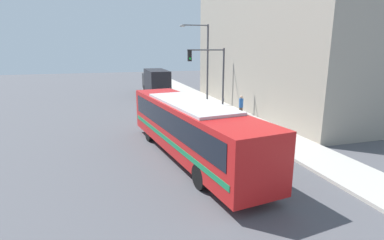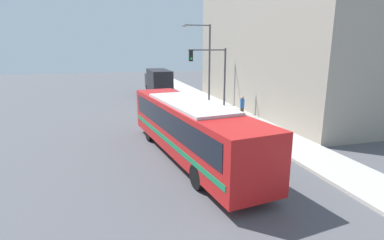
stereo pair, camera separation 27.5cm
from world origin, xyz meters
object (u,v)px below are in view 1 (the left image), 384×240
object	(u,v)px
delivery_truck	(156,81)
parking_meter	(223,103)
pedestrian_near_corner	(241,107)
city_bus	(190,126)
street_lamp	(204,58)
fire_hydrant	(263,129)
traffic_light_pole	(211,69)

from	to	relation	value
delivery_truck	parking_meter	size ratio (longest dim) A/B	6.30
parking_meter	pedestrian_near_corner	xyz separation A→B (m)	(0.75, -1.91, 0.03)
city_bus	delivery_truck	xyz separation A→B (m)	(2.02, 21.99, -0.08)
city_bus	street_lamp	distance (m)	15.17
city_bus	pedestrian_near_corner	distance (m)	9.58
city_bus	fire_hydrant	world-z (taller)	city_bus
pedestrian_near_corner	street_lamp	bearing A→B (deg)	97.50
delivery_truck	street_lamp	bearing A→B (deg)	-67.08
street_lamp	city_bus	bearing A→B (deg)	-111.54
delivery_truck	street_lamp	distance (m)	9.35
street_lamp	pedestrian_near_corner	size ratio (longest dim) A/B	4.24
delivery_truck	pedestrian_near_corner	distance (m)	15.48
fire_hydrant	street_lamp	world-z (taller)	street_lamp
parking_meter	street_lamp	world-z (taller)	street_lamp
delivery_truck	traffic_light_pole	distance (m)	12.94
city_bus	fire_hydrant	distance (m)	6.14
fire_hydrant	parking_meter	distance (m)	6.85
traffic_light_pole	street_lamp	size ratio (longest dim) A/B	0.72
fire_hydrant	parking_meter	size ratio (longest dim) A/B	0.60
traffic_light_pole	delivery_truck	bearing A→B (deg)	101.89
city_bus	delivery_truck	size ratio (longest dim) A/B	1.50
delivery_truck	fire_hydrant	size ratio (longest dim) A/B	10.48
pedestrian_near_corner	delivery_truck	bearing A→B (deg)	106.25
fire_hydrant	pedestrian_near_corner	world-z (taller)	pedestrian_near_corner
city_bus	traffic_light_pole	xyz separation A→B (m)	(4.64, 9.51, 2.14)
parking_meter	street_lamp	distance (m)	6.04
city_bus	traffic_light_pole	size ratio (longest dim) A/B	2.28
fire_hydrant	traffic_light_pole	world-z (taller)	traffic_light_pole
fire_hydrant	street_lamp	distance (m)	12.35
delivery_truck	parking_meter	bearing A→B (deg)	-74.55
fire_hydrant	delivery_truck	bearing A→B (deg)	100.25
traffic_light_pole	pedestrian_near_corner	xyz separation A→B (m)	(1.70, -2.38, -2.83)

